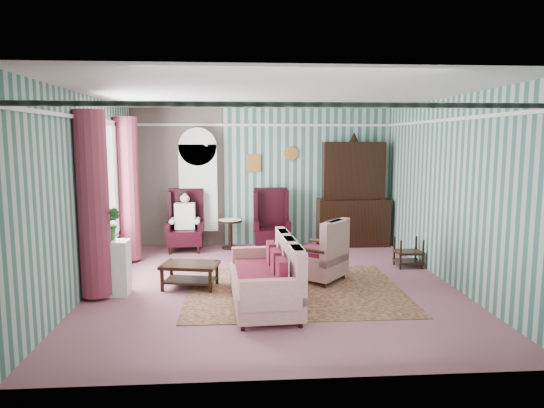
{
  "coord_description": "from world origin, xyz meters",
  "views": [
    {
      "loc": [
        -0.54,
        -7.29,
        2.25
      ],
      "look_at": [
        0.02,
        0.6,
        1.19
      ],
      "focal_mm": 32.0,
      "sensor_mm": 36.0,
      "label": 1
    }
  ],
  "objects": [
    {
      "name": "floor",
      "position": [
        0.0,
        0.0,
        0.0
      ],
      "size": [
        6.0,
        6.0,
        0.0
      ],
      "primitive_type": "plane",
      "color": "#905463",
      "rests_on": "ground"
    },
    {
      "name": "room_shell",
      "position": [
        -0.62,
        0.18,
        2.01
      ],
      "size": [
        5.53,
        6.02,
        2.91
      ],
      "color": "#37645C",
      "rests_on": "ground"
    },
    {
      "name": "bookcase",
      "position": [
        -1.35,
        2.84,
        1.12
      ],
      "size": [
        0.8,
        0.28,
        2.24
      ],
      "primitive_type": "cube",
      "color": "silver",
      "rests_on": "floor"
    },
    {
      "name": "dresser_hutch",
      "position": [
        1.9,
        2.72,
        1.18
      ],
      "size": [
        1.5,
        0.56,
        2.36
      ],
      "primitive_type": "cube",
      "color": "black",
      "rests_on": "floor"
    },
    {
      "name": "wingback_left",
      "position": [
        -1.6,
        2.45,
        0.62
      ],
      "size": [
        0.76,
        0.8,
        1.25
      ],
      "primitive_type": "cube",
      "color": "black",
      "rests_on": "floor"
    },
    {
      "name": "wingback_right",
      "position": [
        0.15,
        2.45,
        0.62
      ],
      "size": [
        0.76,
        0.8,
        1.25
      ],
      "primitive_type": "cube",
      "color": "black",
      "rests_on": "floor"
    },
    {
      "name": "seated_woman",
      "position": [
        -1.6,
        2.45,
        0.59
      ],
      "size": [
        0.44,
        0.4,
        1.18
      ],
      "primitive_type": null,
      "color": "silver",
      "rests_on": "floor"
    },
    {
      "name": "round_side_table",
      "position": [
        -0.7,
        2.6,
        0.3
      ],
      "size": [
        0.5,
        0.5,
        0.6
      ],
      "primitive_type": "cylinder",
      "color": "black",
      "rests_on": "floor"
    },
    {
      "name": "nest_table",
      "position": [
        2.47,
        0.9,
        0.27
      ],
      "size": [
        0.45,
        0.38,
        0.54
      ],
      "primitive_type": "cube",
      "color": "black",
      "rests_on": "floor"
    },
    {
      "name": "plant_stand",
      "position": [
        -2.4,
        -0.3,
        0.4
      ],
      "size": [
        0.55,
        0.35,
        0.8
      ],
      "primitive_type": "cube",
      "color": "silver",
      "rests_on": "floor"
    },
    {
      "name": "rug",
      "position": [
        0.3,
        -0.3,
        0.01
      ],
      "size": [
        3.2,
        2.6,
        0.01
      ],
      "primitive_type": "cube",
      "color": "#4B191A",
      "rests_on": "floor"
    },
    {
      "name": "sofa",
      "position": [
        -0.2,
        -0.94,
        0.5
      ],
      "size": [
        1.22,
        1.93,
        0.99
      ],
      "primitive_type": "cube",
      "rotation": [
        0.0,
        0.0,
        1.63
      ],
      "color": "beige",
      "rests_on": "floor"
    },
    {
      "name": "floral_armchair",
      "position": [
        0.73,
        0.2,
        0.48
      ],
      "size": [
        1.2,
        1.19,
        0.97
      ],
      "primitive_type": "cube",
      "rotation": [
        0.0,
        0.0,
        0.87
      ],
      "color": "beige",
      "rests_on": "floor"
    },
    {
      "name": "coffee_table",
      "position": [
        -1.27,
        -0.06,
        0.19
      ],
      "size": [
        0.92,
        0.69,
        0.38
      ],
      "primitive_type": "cube",
      "rotation": [
        0.0,
        0.0,
        -0.19
      ],
      "color": "black",
      "rests_on": "floor"
    },
    {
      "name": "potted_plant_a",
      "position": [
        -2.48,
        -0.44,
        1.03
      ],
      "size": [
        0.52,
        0.49,
        0.47
      ],
      "primitive_type": "imported",
      "rotation": [
        0.0,
        0.0,
        0.35
      ],
      "color": "#1B581E",
      "rests_on": "plant_stand"
    },
    {
      "name": "potted_plant_b",
      "position": [
        -2.38,
        -0.21,
        1.04
      ],
      "size": [
        0.32,
        0.28,
        0.48
      ],
      "primitive_type": "imported",
      "rotation": [
        0.0,
        0.0,
        -0.3
      ],
      "color": "#21561A",
      "rests_on": "plant_stand"
    },
    {
      "name": "potted_plant_c",
      "position": [
        -2.42,
        -0.25,
        1.01
      ],
      "size": [
        0.31,
        0.31,
        0.42
      ],
      "primitive_type": "imported",
      "rotation": [
        0.0,
        0.0,
        0.36
      ],
      "color": "#164917",
      "rests_on": "plant_stand"
    }
  ]
}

